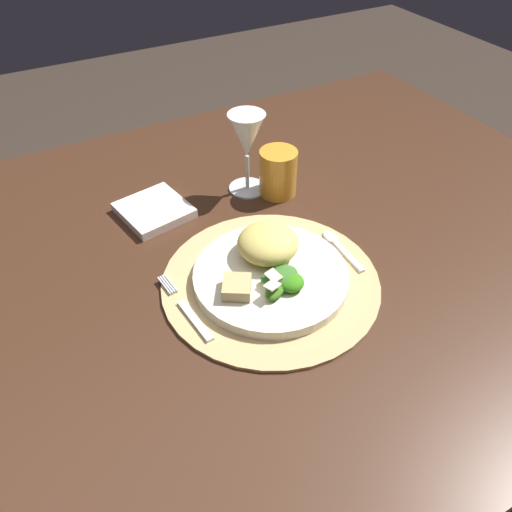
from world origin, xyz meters
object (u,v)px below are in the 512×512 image
napkin (154,210)px  amber_tumbler (278,173)px  dining_table (248,299)px  dinner_plate (271,276)px  spoon (337,244)px  wine_glass (247,139)px  fork (187,310)px

napkin → amber_tumbler: (0.24, -0.05, 0.04)m
dining_table → dinner_plate: size_ratio=5.83×
spoon → wine_glass: bearing=102.3°
spoon → fork: bearing=-176.6°
wine_glass → dining_table: bearing=-117.8°
fork → amber_tumbler: (0.29, 0.22, 0.04)m
amber_tumbler → wine_glass: bearing=140.3°
dinner_plate → fork: 0.15m
amber_tumbler → spoon: bearing=-88.6°
napkin → spoon: bearing=-45.0°
spoon → napkin: size_ratio=0.98×
spoon → amber_tumbler: 0.20m
dining_table → fork: (-0.15, -0.09, 0.13)m
dinner_plate → amber_tumbler: 0.26m
wine_glass → amber_tumbler: (0.05, -0.04, -0.07)m
dinner_plate → wine_glass: wine_glass is taller
spoon → napkin: (-0.25, 0.25, 0.00)m
fork → spoon: bearing=3.4°
dining_table → napkin: size_ratio=12.09×
napkin → dining_table: bearing=-59.2°
dining_table → wine_glass: size_ratio=8.98×
dining_table → spoon: (0.14, -0.07, 0.13)m
napkin → amber_tumbler: 0.25m
amber_tumbler → napkin: bearing=168.6°
dining_table → amber_tumbler: size_ratio=15.83×
fork → napkin: bearing=80.5°
dining_table → dinner_plate: dinner_plate is taller
amber_tumbler → dinner_plate: bearing=-122.9°
napkin → wine_glass: bearing=-2.9°
spoon → wine_glass: wine_glass is taller
dinner_plate → fork: size_ratio=1.57×
dinner_plate → amber_tumbler: bearing=57.1°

